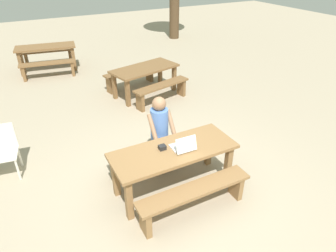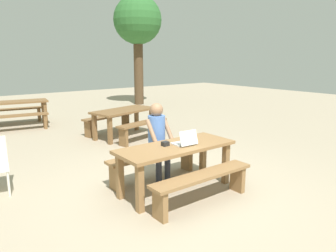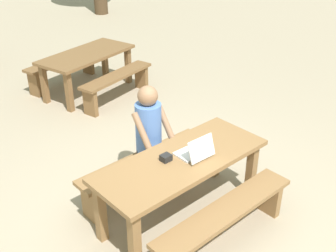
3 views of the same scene
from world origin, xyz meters
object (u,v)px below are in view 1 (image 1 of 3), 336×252
(picnic_table_front, at_px, (174,156))
(laptop, at_px, (183,145))
(picnic_table_mid, at_px, (46,50))
(picnic_table_rear, at_px, (145,72))
(person_seated, at_px, (160,129))
(plastic_chair, at_px, (3,150))
(small_pouch, at_px, (162,147))

(picnic_table_front, height_order, laptop, laptop)
(picnic_table_mid, distance_m, picnic_table_rear, 3.53)
(person_seated, relative_size, plastic_chair, 1.53)
(picnic_table_rear, bearing_deg, plastic_chair, -164.51)
(small_pouch, relative_size, plastic_chair, 0.12)
(picnic_table_front, xyz_separation_m, picnic_table_rear, (1.07, 3.45, -0.01))
(laptop, height_order, plastic_chair, laptop)
(small_pouch, xyz_separation_m, picnic_table_mid, (-0.68, 6.35, -0.13))
(person_seated, distance_m, plastic_chair, 2.56)
(person_seated, bearing_deg, picnic_table_mid, 98.68)
(small_pouch, distance_m, person_seated, 0.53)
(person_seated, bearing_deg, small_pouch, -113.67)
(person_seated, height_order, picnic_table_mid, person_seated)
(laptop, distance_m, picnic_table_rear, 3.63)
(picnic_table_front, height_order, person_seated, person_seated)
(picnic_table_front, xyz_separation_m, person_seated, (0.07, 0.56, 0.14))
(picnic_table_rear, bearing_deg, small_pouch, -123.13)
(plastic_chair, bearing_deg, picnic_table_rear, 37.75)
(plastic_chair, bearing_deg, small_pouch, -27.44)
(plastic_chair, xyz_separation_m, picnic_table_rear, (3.32, 1.82, 0.15))
(picnic_table_mid, bearing_deg, picnic_table_front, -73.96)
(picnic_table_mid, bearing_deg, picnic_table_rear, -48.83)
(laptop, xyz_separation_m, small_pouch, (-0.28, 0.13, -0.02))
(laptop, relative_size, picnic_table_rear, 0.18)
(picnic_table_front, distance_m, picnic_table_rear, 3.61)
(picnic_table_front, bearing_deg, picnic_table_mid, 97.36)
(plastic_chair, distance_m, picnic_table_rear, 3.79)
(person_seated, bearing_deg, picnic_table_front, -96.74)
(picnic_table_front, xyz_separation_m, small_pouch, (-0.15, 0.08, 0.15))
(plastic_chair, distance_m, picnic_table_mid, 5.01)
(picnic_table_front, distance_m, small_pouch, 0.22)
(small_pouch, bearing_deg, picnic_table_mid, 96.14)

